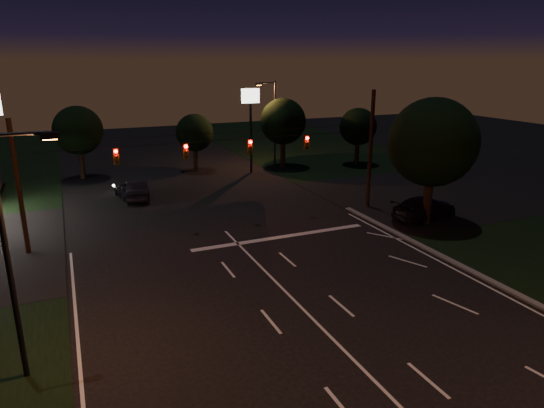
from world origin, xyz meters
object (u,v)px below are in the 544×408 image
car_oncoming_a (128,190)px  car_cross (425,208)px  tree_right_near (431,143)px  car_oncoming_b (138,190)px  utility_pole_right (367,207)px

car_oncoming_a → car_cross: bearing=132.6°
tree_right_near → car_cross: tree_right_near is taller
tree_right_near → car_oncoming_b: bearing=141.3°
car_oncoming_a → car_cross: size_ratio=0.70×
tree_right_near → car_oncoming_a: 24.30m
car_cross → utility_pole_right: bearing=16.4°
utility_pole_right → car_oncoming_b: utility_pole_right is taller
car_oncoming_b → car_cross: (18.38, -13.38, 0.01)m
car_oncoming_a → utility_pole_right: bearing=138.1°
utility_pole_right → car_oncoming_a: size_ratio=2.36×
car_oncoming_a → car_cross: car_cross is taller
car_oncoming_b → car_cross: size_ratio=0.87×
tree_right_near → car_oncoming_b: size_ratio=1.85×
car_oncoming_b → car_oncoming_a: bearing=-41.7°
tree_right_near → car_oncoming_b: tree_right_near is taller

